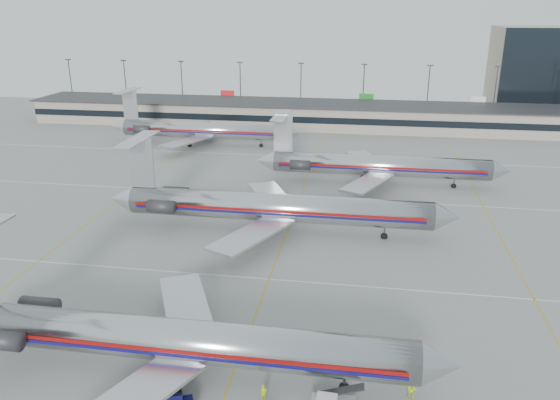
# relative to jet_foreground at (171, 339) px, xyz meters

# --- Properties ---
(ground) EXTENTS (260.00, 260.00, 0.00)m
(ground) POSITION_rel_jet_foreground_xyz_m (5.25, 8.73, -3.58)
(ground) COLOR gray
(ground) RESTS_ON ground
(apron_markings) EXTENTS (160.00, 0.15, 0.02)m
(apron_markings) POSITION_rel_jet_foreground_xyz_m (5.25, 18.73, -3.57)
(apron_markings) COLOR silver
(apron_markings) RESTS_ON ground
(terminal) EXTENTS (162.00, 17.00, 6.25)m
(terminal) POSITION_rel_jet_foreground_xyz_m (5.25, 106.71, -0.42)
(terminal) COLOR gray
(terminal) RESTS_ON ground
(light_mast_row) EXTENTS (163.60, 0.40, 15.28)m
(light_mast_row) POSITION_rel_jet_foreground_xyz_m (5.25, 120.73, 5.00)
(light_mast_row) COLOR #38383D
(light_mast_row) RESTS_ON ground
(distant_building) EXTENTS (30.00, 20.00, 25.00)m
(distant_building) POSITION_rel_jet_foreground_xyz_m (67.25, 136.73, 8.92)
(distant_building) COLOR tan
(distant_building) RESTS_ON ground
(jet_foreground) EXTENTS (47.10, 27.73, 12.33)m
(jet_foreground) POSITION_rel_jet_foreground_xyz_m (0.00, 0.00, 0.00)
(jet_foreground) COLOR #B8B8BD
(jet_foreground) RESTS_ON ground
(jet_second_row) EXTENTS (50.41, 29.68, 13.19)m
(jet_second_row) POSITION_rel_jet_foreground_xyz_m (2.88, 33.05, 0.25)
(jet_second_row) COLOR #B8B8BD
(jet_second_row) RESTS_ON ground
(jet_third_row) EXTENTS (45.41, 27.93, 12.42)m
(jet_third_row) POSITION_rel_jet_foreground_xyz_m (17.55, 57.93, 0.03)
(jet_third_row) COLOR #B8B8BD
(jet_third_row) RESTS_ON ground
(jet_back_row) EXTENTS (45.60, 28.05, 12.47)m
(jet_back_row) POSITION_rel_jet_foreground_xyz_m (-22.23, 81.66, 0.04)
(jet_back_row) COLOR #B8B8BD
(jet_back_row) RESTS_ON ground
(belt_loader) EXTENTS (4.25, 1.45, 2.24)m
(belt_loader) POSITION_rel_jet_foreground_xyz_m (14.41, -1.99, -2.98)
(belt_loader) COLOR #A8A8A8
(belt_loader) RESTS_ON ground
(ramp_worker_near) EXTENTS (0.63, 0.51, 1.52)m
(ramp_worker_near) POSITION_rel_jet_foreground_xyz_m (8.58, -2.21, -2.82)
(ramp_worker_near) COLOR #A2CA13
(ramp_worker_near) RESTS_ON ground
(ramp_worker_far) EXTENTS (0.87, 0.73, 1.60)m
(ramp_worker_far) POSITION_rel_jet_foreground_xyz_m (20.66, 0.02, -2.78)
(ramp_worker_far) COLOR #CFF016
(ramp_worker_far) RESTS_ON ground
(cone_left) EXTENTS (0.60, 0.60, 0.68)m
(cone_left) POSITION_rel_jet_foreground_xyz_m (-2.97, -3.53, -3.24)
(cone_left) COLOR #F65208
(cone_left) RESTS_ON ground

